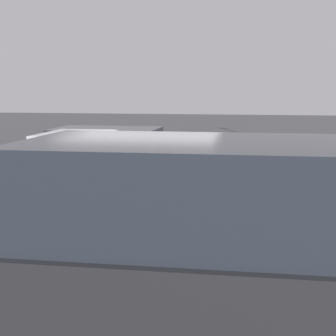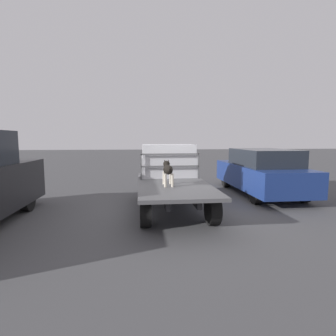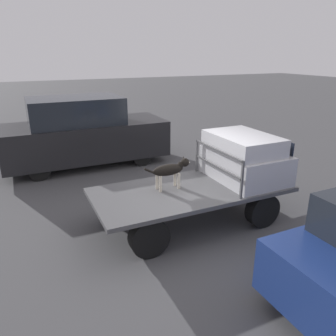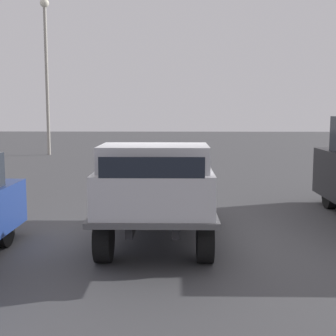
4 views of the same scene
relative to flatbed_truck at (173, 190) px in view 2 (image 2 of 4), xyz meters
name	(u,v)px [view 2 (image 2 of 4)]	position (x,y,z in m)	size (l,w,h in m)	color
ground_plane	(173,211)	(0.00, 0.00, -0.56)	(80.00, 80.00, 0.00)	#474749
flatbed_truck	(173,190)	(0.00, 0.00, 0.00)	(3.96, 1.82, 0.77)	black
truck_cab	(168,161)	(1.27, 0.00, 0.67)	(1.27, 1.70, 0.98)	#B7B7BC
truck_headboard	(170,162)	(0.59, 0.00, 0.69)	(0.04, 1.70, 0.74)	#4C4C4F
dog	(168,170)	(-0.38, 0.17, 0.60)	(1.00, 0.23, 0.63)	beige
parked_sedan	(261,172)	(1.77, -3.30, 0.23)	(4.34, 1.80, 1.57)	black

